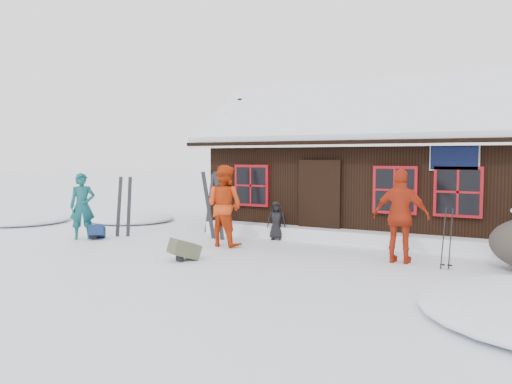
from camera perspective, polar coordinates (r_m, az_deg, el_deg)
ground at (r=11.22m, az=-1.67°, el=-6.93°), size 120.00×120.00×0.00m
mountain_hut at (r=15.06m, az=13.00°, el=1.80°), size 8.90×6.09×4.42m
snow_drift at (r=12.59m, az=9.50°, el=-4.97°), size 7.60×0.60×0.35m
snow_mounds at (r=12.21m, az=9.57°, el=-6.09°), size 20.60×13.20×0.48m
skier_teal at (r=13.69m, az=-19.22°, el=-1.54°), size 0.73×0.74×1.72m
skier_orange_left at (r=11.96m, az=-3.65°, el=-1.56°), size 1.00×0.81×1.94m
skier_orange_right at (r=10.41m, az=16.25°, el=-2.67°), size 1.12×0.49×1.89m
skier_crouched at (r=12.88m, az=2.36°, el=-3.27°), size 0.56×0.46×1.00m
ski_pair_left at (r=13.83m, az=-14.85°, el=-1.73°), size 0.45×0.23×1.66m
ski_pair_mid at (r=12.99m, az=-4.87°, el=-1.62°), size 0.64×0.22×1.81m
ski_pair_right at (r=14.05m, az=-4.89°, el=-1.40°), size 0.57×0.15×1.71m
ski_poles at (r=10.16m, az=20.98°, el=-5.10°), size 0.22×0.11×1.21m
backpack_blue at (r=13.67m, az=-17.69°, el=-4.58°), size 0.60×0.62×0.27m
backpack_olive at (r=10.49m, az=-8.20°, el=-6.89°), size 0.65×0.70×0.31m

